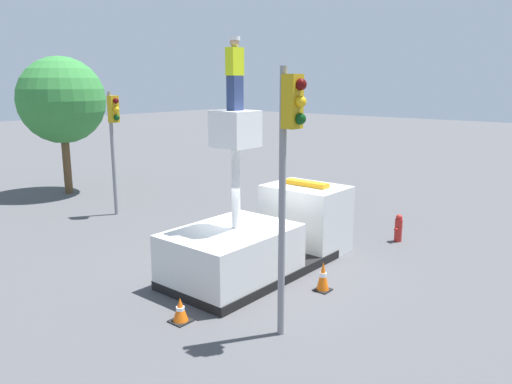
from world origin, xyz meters
The scene contains 9 objects.
ground_plane centered at (0.00, 0.00, 0.00)m, with size 120.00×120.00×0.00m, color #4C4C4F.
bucket_truck centered at (0.47, 0.00, 0.88)m, with size 5.95×2.43×4.44m.
worker centered at (-0.68, 0.00, 5.32)m, with size 0.40×0.26×1.75m.
traffic_light_pole centered at (-2.23, -2.77, 3.83)m, with size 0.34×0.57×5.42m.
traffic_light_across centered at (1.27, 8.01, 3.39)m, with size 0.34×0.57×4.78m.
fire_hydrant centered at (5.16, -1.88, 0.45)m, with size 0.48×0.24×0.91m.
traffic_cone_rear centered at (-3.21, -0.63, 0.26)m, with size 0.43×0.43×0.56m.
traffic_cone_curbside centered at (0.20, -2.12, 0.36)m, with size 0.39×0.39×0.76m.
tree_left_bg centered at (2.14, 13.16, 4.30)m, with size 3.91×3.91×6.27m.
Camera 1 is at (-9.87, -8.32, 5.13)m, focal length 35.00 mm.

